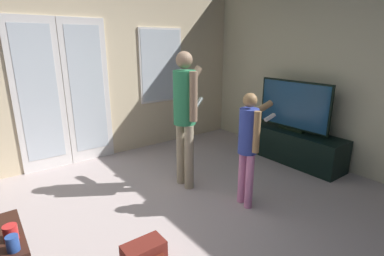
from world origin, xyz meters
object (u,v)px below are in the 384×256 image
cup_near_edge (11,233)px  backpack (144,255)px  person_adult (185,109)px  flat_screen_tv (294,106)px  person_child (249,140)px  tv_stand (290,145)px  cup_by_laptop (13,243)px

cup_near_edge → backpack: bearing=-14.0°
cup_near_edge → person_adult: bearing=21.1°
flat_screen_tv → person_child: (-1.50, -0.50, -0.09)m
person_adult → backpack: person_adult is taller
flat_screen_tv → backpack: flat_screen_tv is taller
tv_stand → flat_screen_tv: bearing=115.0°
flat_screen_tv → backpack: bearing=-166.6°
backpack → cup_by_laptop: cup_by_laptop is taller
person_child → backpack: 1.53m
person_child → cup_by_laptop: size_ratio=12.25×
cup_by_laptop → tv_stand: bearing=9.1°
person_adult → cup_near_edge: 2.13m
person_adult → cup_near_edge: person_adult is taller
flat_screen_tv → cup_by_laptop: size_ratio=11.20×
cup_near_edge → cup_by_laptop: size_ratio=1.01×
tv_stand → person_child: bearing=-161.6°
person_child → tv_stand: bearing=18.4°
person_adult → backpack: 1.71m
flat_screen_tv → backpack: size_ratio=3.41×
person_adult → cup_by_laptop: 2.18m
backpack → cup_by_laptop: (-0.85, 0.08, 0.46)m
flat_screen_tv → cup_near_edge: 3.76m
flat_screen_tv → cup_by_laptop: flat_screen_tv is taller
person_child → backpack: person_child is taller
cup_by_laptop → cup_near_edge: bearing=88.7°
tv_stand → backpack: (-2.87, -0.68, -0.14)m
flat_screen_tv → person_child: person_child is taller
tv_stand → backpack: 2.95m
flat_screen_tv → person_adult: bearing=171.0°
cup_near_edge → cup_by_laptop: (-0.00, -0.13, -0.00)m
cup_near_edge → tv_stand: bearing=7.2°
flat_screen_tv → backpack: (-2.87, -0.68, -0.75)m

